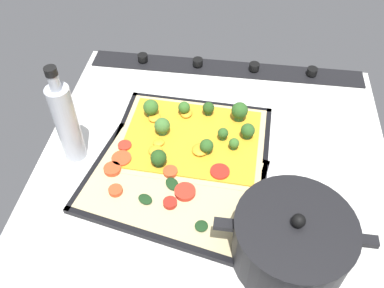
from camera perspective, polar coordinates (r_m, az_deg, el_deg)
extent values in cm
cube|color=silver|center=(95.32, 2.99, -2.55)|extent=(78.25, 73.19, 3.00)
cube|color=black|center=(118.18, 4.62, 10.33)|extent=(75.12, 7.00, 0.80)
cylinder|color=black|center=(119.09, 16.13, 9.56)|extent=(2.80, 2.80, 1.80)
cylinder|color=black|center=(117.45, 8.53, 10.45)|extent=(2.80, 2.80, 1.80)
cylinder|color=black|center=(117.88, 0.80, 11.17)|extent=(2.80, 2.80, 1.80)
cylinder|color=black|center=(120.36, -6.77, 11.69)|extent=(2.80, 2.80, 1.80)
cube|color=black|center=(96.94, -0.07, 0.21)|extent=(36.74, 29.25, 0.50)
cube|color=black|center=(105.98, 1.21, 5.54)|extent=(35.57, 2.77, 1.30)
cube|color=black|center=(88.31, -1.60, -5.84)|extent=(35.57, 2.77, 1.30)
cube|color=black|center=(96.08, 10.07, -0.96)|extent=(2.42, 27.73, 1.30)
cube|color=black|center=(100.19, -9.78, 1.63)|extent=(2.42, 27.73, 1.30)
cube|color=#D3B77F|center=(96.39, -0.07, 0.51)|extent=(34.24, 26.74, 1.00)
cube|color=gold|center=(95.88, -0.07, 0.79)|extent=(31.48, 24.10, 0.40)
cone|color=#5B9F46|center=(93.60, 5.72, -0.43)|extent=(1.28, 1.28, 0.87)
sphere|color=#386B28|center=(92.64, 5.78, 0.11)|extent=(2.33, 2.33, 2.33)
cone|color=#5B9F46|center=(100.99, -1.08, 4.36)|extent=(1.57, 1.57, 1.10)
sphere|color=#386B28|center=(99.89, -1.09, 5.04)|extent=(2.85, 2.85, 2.85)
cone|color=#4D8B3F|center=(100.21, 6.44, 3.69)|extent=(2.16, 2.16, 1.37)
sphere|color=#2D5B23|center=(98.74, 6.55, 4.60)|extent=(3.93, 3.93, 3.93)
cone|color=#427635|center=(90.38, -4.54, -2.59)|extent=(1.93, 1.93, 0.89)
sphere|color=#264C1C|center=(89.05, -4.61, -1.87)|extent=(3.50, 3.50, 3.50)
cone|color=#4D8B3F|center=(96.31, 7.55, 1.15)|extent=(1.77, 1.77, 1.04)
sphere|color=#2D5B23|center=(95.08, 7.65, 1.87)|extent=(3.21, 3.21, 3.21)
cone|color=#68AD54|center=(96.71, -4.05, 1.75)|extent=(2.00, 2.00, 0.98)
sphere|color=#427533|center=(95.39, -4.11, 2.53)|extent=(3.64, 3.64, 3.64)
cone|color=#4D8B3F|center=(92.65, 2.01, -0.81)|extent=(1.69, 1.69, 0.87)
sphere|color=#2D5B23|center=(91.48, 2.03, -0.15)|extent=(3.06, 3.06, 3.06)
cone|color=#427635|center=(101.08, 2.24, 4.33)|extent=(1.55, 1.55, 0.99)
sphere|color=#264C1C|center=(100.03, 2.26, 4.98)|extent=(2.81, 2.81, 2.81)
cone|color=#5B9F46|center=(101.13, -5.58, 4.22)|extent=(2.03, 2.03, 1.23)
sphere|color=#386B28|center=(99.78, -5.66, 5.06)|extent=(3.70, 3.70, 3.70)
cone|color=#4D8B3F|center=(95.32, 4.23, 0.90)|extent=(1.33, 1.33, 1.03)
sphere|color=#2D5B23|center=(94.30, 4.27, 1.49)|extent=(2.43, 2.43, 2.43)
ellipsoid|color=gold|center=(92.74, -5.00, -0.90)|extent=(4.05, 4.01, 1.14)
ellipsoid|color=gold|center=(100.90, -0.77, 4.29)|extent=(3.12, 3.61, 1.20)
ellipsoid|color=gold|center=(94.43, -4.59, 0.20)|extent=(3.41, 3.19, 0.95)
ellipsoid|color=gold|center=(100.16, -5.14, 3.62)|extent=(4.04, 4.11, 1.09)
ellipsoid|color=gold|center=(92.19, 1.10, -0.97)|extent=(4.83, 4.93, 1.35)
cube|color=black|center=(88.77, -2.79, -5.93)|extent=(41.08, 33.16, 0.50)
cube|color=black|center=(95.91, -0.08, -0.11)|extent=(36.00, 8.56, 1.30)
cube|color=black|center=(82.23, -6.04, -12.38)|extent=(36.00, 8.56, 1.30)
cube|color=black|center=(85.87, 8.38, -8.85)|extent=(6.50, 26.02, 1.30)
cube|color=black|center=(94.31, -12.85, -2.80)|extent=(6.50, 26.02, 1.30)
cube|color=tan|center=(88.21, -2.80, -5.66)|extent=(38.24, 30.32, 0.90)
cylinder|color=#D14723|center=(87.55, -10.43, -6.28)|extent=(2.92, 2.92, 1.00)
cylinder|color=#B22319|center=(84.45, -3.02, -8.06)|extent=(2.83, 2.83, 1.00)
cylinder|color=#D14723|center=(89.22, -2.98, -3.83)|extent=(3.12, 3.12, 1.00)
cylinder|color=#B22319|center=(89.23, 3.83, -3.88)|extent=(4.19, 4.19, 1.00)
cylinder|color=#D14723|center=(92.71, -9.62, -2.04)|extent=(4.35, 4.35, 1.00)
cylinder|color=red|center=(85.93, -0.96, -6.56)|extent=(4.36, 4.36, 1.00)
cylinder|color=#D14723|center=(91.20, -10.86, -3.39)|extent=(3.70, 3.70, 1.00)
cylinder|color=red|center=(95.17, -9.19, -0.28)|extent=(3.06, 3.06, 1.00)
ellipsoid|color=#193819|center=(81.58, 1.30, -11.15)|extent=(3.40, 3.42, 0.60)
ellipsoid|color=#193819|center=(85.51, -6.42, -7.51)|extent=(3.87, 3.57, 0.60)
ellipsoid|color=#193819|center=(87.37, -2.73, -5.46)|extent=(4.11, 4.35, 0.60)
cylinder|color=black|center=(78.21, 13.43, -12.90)|extent=(20.92, 20.92, 9.96)
cylinder|color=black|center=(73.70, 14.16, -10.81)|extent=(21.34, 21.34, 0.80)
sphere|color=black|center=(72.38, 14.39, -10.14)|extent=(2.40, 2.40, 2.40)
cube|color=black|center=(78.51, 22.90, -12.14)|extent=(3.60, 2.00, 1.20)
cube|color=black|center=(74.47, 4.36, -10.92)|extent=(3.60, 2.00, 1.20)
cylinder|color=#B7BCC6|center=(91.69, -16.73, 2.60)|extent=(4.89, 4.89, 19.22)
cylinder|color=#B7BCC6|center=(84.46, -18.38, 8.06)|extent=(2.20, 2.20, 3.50)
cylinder|color=black|center=(82.96, -18.80, 9.41)|extent=(2.45, 2.45, 1.60)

